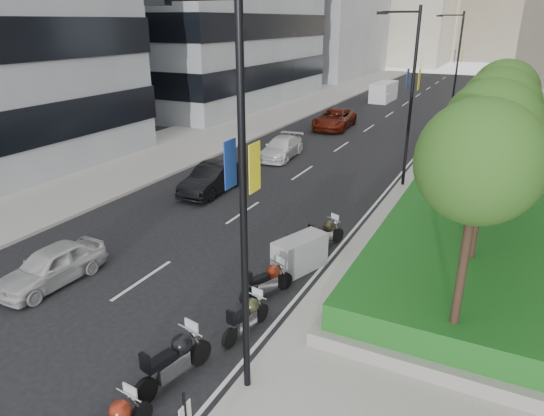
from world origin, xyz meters
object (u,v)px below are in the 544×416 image
Objects in this scene: delivery_van at (383,93)px; motorcycle_4 at (268,281)px; lamp_post_1 at (409,90)px; motorcycle_3 at (247,317)px; car_a at (51,266)px; car_c at (281,148)px; lamp_post_2 at (455,63)px; motorcycle_6 at (325,234)px; car_b at (212,178)px; motorcycle_2 at (175,360)px; car_d at (334,119)px; lamp_post_0 at (236,190)px; motorcycle_5 at (300,254)px.

motorcycle_4 is at bearing -78.32° from delivery_van.
motorcycle_4 is 0.40× the size of delivery_van.
lamp_post_1 is 15.73m from motorcycle_3.
delivery_van is (-7.29, 43.50, 0.41)m from motorcycle_3.
car_c is (-0.00, 17.96, 0.01)m from car_a.
lamp_post_2 reaches higher than motorcycle_3.
car_a is 0.84× the size of car_c.
car_c reaches higher than motorcycle_6.
delivery_van is (0.22, 33.67, 0.21)m from car_b.
motorcycle_2 is 2.58m from motorcycle_3.
car_c is at bearing 92.52° from car_a.
car_d is (-6.67, 30.20, 0.13)m from motorcycle_2.
lamp_post_2 is at bearing 90.00° from lamp_post_0.
delivery_van is (-7.26, 37.27, 0.38)m from motorcycle_6.
car_c reaches higher than motorcycle_5.
lamp_post_1 is 1.00× the size of lamp_post_2.
car_d is (-7.23, 21.45, 0.21)m from motorcycle_6.
motorcycle_3 is (-0.95, -33.04, -4.52)m from lamp_post_2.
car_a reaches higher than motorcycle_3.
lamp_post_0 is 1.61× the size of car_d.
delivery_van is (-6.70, 46.01, 0.30)m from motorcycle_2.
lamp_post_0 is 9.43m from car_a.
lamp_post_2 is 3.72× the size of motorcycle_2.
delivery_van is at bearing 128.21° from lamp_post_2.
lamp_post_2 is 31.36m from motorcycle_4.
lamp_post_2 is at bearing -49.58° from delivery_van.
car_b is (-8.46, 11.79, -4.33)m from lamp_post_0.
motorcycle_2 is 0.49× the size of delivery_van.
motorcycle_3 is 18.95m from car_c.
lamp_post_1 is 15.68m from car_d.
lamp_post_0 is at bearing -90.00° from lamp_post_1.
motorcycle_4 is (-0.37, 2.03, 0.01)m from motorcycle_3.
motorcycle_2 is 1.21× the size of motorcycle_6.
motorcycle_6 is at bearing 45.32° from car_a.
car_d is at bearing -146.89° from lamp_post_2.
car_a is (-8.19, -33.48, -4.42)m from lamp_post_2.
motorcycle_4 reaches higher than motorcycle_3.
lamp_post_2 is 4.50× the size of motorcycle_6.
car_a is at bearing 142.45° from motorcycle_5.
car_c reaches higher than car_a.
motorcycle_6 is at bearing 19.79° from motorcycle_4.
motorcycle_6 is 13.39m from car_c.
lamp_post_2 is 2.01× the size of car_b.
motorcycle_2 is at bearing -158.91° from motorcycle_6.
car_d is at bearing 105.48° from lamp_post_0.
car_c is at bearing 48.39° from motorcycle_4.
delivery_van is at bearing 17.86° from motorcycle_3.
motorcycle_5 is at bearing 18.23° from motorcycle_4.
motorcycle_4 is at bearing -166.34° from motorcycle_5.
motorcycle_2 is 0.64× the size of car_a.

